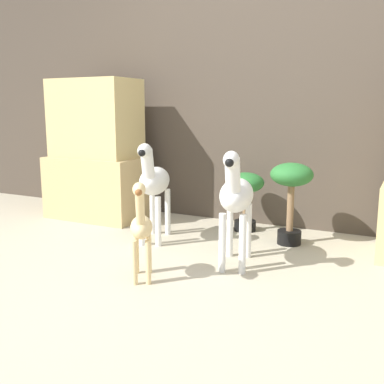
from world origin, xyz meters
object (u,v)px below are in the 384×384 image
object	(u,v)px
zebra_left	(154,182)
potted_palm_front	(291,186)
zebra_right	(236,196)
giraffe_figurine	(141,226)
potted_palm_back	(246,190)

from	to	relation	value
zebra_left	potted_palm_front	bearing A→B (deg)	22.05
zebra_right	giraffe_figurine	size ratio (longest dim) A/B	1.24
giraffe_figurine	potted_palm_back	world-z (taller)	giraffe_figurine
zebra_right	potted_palm_back	size ratio (longest dim) A/B	1.57
potted_palm_front	potted_palm_back	xyz separation A→B (m)	(-0.40, 0.20, -0.09)
zebra_right	zebra_left	xyz separation A→B (m)	(-0.72, 0.23, 0.00)
giraffe_figurine	potted_palm_front	size ratio (longest dim) A/B	1.00
potted_palm_back	zebra_right	bearing A→B (deg)	-74.21
giraffe_figurine	potted_palm_front	world-z (taller)	giraffe_figurine
zebra_right	zebra_left	size ratio (longest dim) A/B	1.00
potted_palm_front	giraffe_figurine	bearing A→B (deg)	-117.80
giraffe_figurine	potted_palm_back	bearing A→B (deg)	83.14
zebra_left	potted_palm_back	bearing A→B (deg)	48.81
giraffe_figurine	zebra_left	bearing A→B (deg)	116.31
zebra_left	potted_palm_front	world-z (taller)	zebra_left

